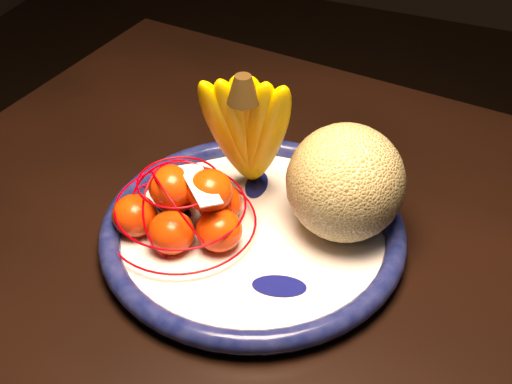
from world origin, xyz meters
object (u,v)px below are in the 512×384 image
at_px(fruit_bowl, 253,232).
at_px(mandarin_bag, 185,208).
at_px(cantaloupe, 345,183).
at_px(dining_table, 436,357).
at_px(banana_bunch, 248,127).

distance_m(fruit_bowl, mandarin_bag, 0.09).
relative_size(cantaloupe, mandarin_bag, 0.77).
distance_m(fruit_bowl, cantaloupe, 0.13).
bearing_deg(cantaloupe, dining_table, -27.09).
bearing_deg(banana_bunch, fruit_bowl, -78.64).
bearing_deg(fruit_bowl, mandarin_bag, -161.32).
bearing_deg(fruit_bowl, dining_table, -5.97).
bearing_deg(dining_table, fruit_bowl, -178.98).
height_order(fruit_bowl, banana_bunch, banana_bunch).
xyz_separation_m(fruit_bowl, banana_bunch, (-0.03, 0.06, 0.11)).
bearing_deg(cantaloupe, banana_bunch, 174.85).
xyz_separation_m(cantaloupe, mandarin_bag, (-0.17, -0.08, -0.04)).
xyz_separation_m(cantaloupe, banana_bunch, (-0.13, 0.01, 0.04)).
height_order(dining_table, banana_bunch, banana_bunch).
distance_m(cantaloupe, mandarin_bag, 0.19).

